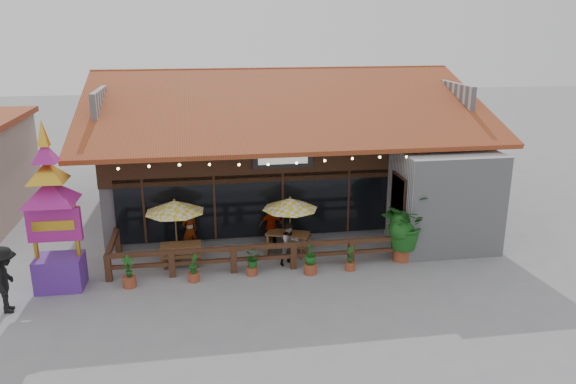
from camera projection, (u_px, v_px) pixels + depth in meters
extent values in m
plane|color=gray|center=(305.00, 261.00, 19.48)|extent=(100.00, 100.00, 0.00)
cube|color=#AEAEB3|center=(276.00, 159.00, 25.51)|extent=(14.00, 10.00, 4.00)
cube|color=#3B2013|center=(255.00, 161.00, 20.14)|extent=(11.00, 0.16, 1.60)
cube|color=black|center=(256.00, 206.00, 20.61)|extent=(10.00, 0.12, 2.40)
cube|color=#FFA872|center=(255.00, 204.00, 20.80)|extent=(9.80, 0.05, 2.20)
cube|color=#AEAEB3|center=(444.00, 199.00, 20.38)|extent=(3.50, 2.70, 3.60)
cube|color=#B0211C|center=(398.00, 197.00, 19.90)|extent=(0.06, 1.20, 1.50)
cube|color=#3B2013|center=(398.00, 197.00, 19.90)|extent=(0.04, 1.34, 1.64)
cube|color=#A64025|center=(289.00, 106.00, 21.37)|extent=(15.50, 7.05, 2.37)
cube|color=#A64025|center=(266.00, 86.00, 27.98)|extent=(15.50, 7.05, 2.37)
cube|color=#A64025|center=(276.00, 69.00, 24.35)|extent=(15.50, 0.30, 0.12)
cube|color=#AEAEB3|center=(112.00, 103.00, 23.66)|extent=(0.20, 9.00, 1.80)
cube|color=#AEAEB3|center=(427.00, 96.00, 25.81)|extent=(0.20, 9.00, 1.80)
cube|color=black|center=(283.00, 160.00, 20.18)|extent=(2.20, 0.10, 0.55)
cube|color=silver|center=(283.00, 161.00, 20.12)|extent=(1.80, 0.02, 0.25)
cube|color=#3B2013|center=(144.00, 212.00, 19.96)|extent=(0.08, 0.08, 2.40)
cube|color=#3B2013|center=(215.00, 208.00, 20.34)|extent=(0.08, 0.08, 2.40)
cube|color=#3B2013|center=(283.00, 205.00, 20.73)|extent=(0.08, 0.08, 2.40)
cube|color=#3B2013|center=(348.00, 201.00, 21.11)|extent=(0.08, 0.08, 2.40)
sphere|color=#FFE08C|center=(118.00, 169.00, 17.61)|extent=(0.09, 0.09, 0.09)
sphere|color=#FFE08C|center=(149.00, 166.00, 17.74)|extent=(0.09, 0.09, 0.09)
sphere|color=#FFE08C|center=(179.00, 165.00, 17.88)|extent=(0.09, 0.09, 0.09)
sphere|color=#FFE08C|center=(210.00, 165.00, 18.04)|extent=(0.09, 0.09, 0.09)
sphere|color=#FFE08C|center=(239.00, 165.00, 18.20)|extent=(0.09, 0.09, 0.09)
sphere|color=#FFE08C|center=(268.00, 164.00, 18.35)|extent=(0.09, 0.09, 0.09)
sphere|color=#FFE08C|center=(297.00, 163.00, 18.49)|extent=(0.09, 0.09, 0.09)
sphere|color=#FFE08C|center=(325.00, 161.00, 18.63)|extent=(0.09, 0.09, 0.09)
sphere|color=#FFE08C|center=(352.00, 158.00, 18.76)|extent=(0.09, 0.09, 0.09)
sphere|color=#FFE08C|center=(380.00, 157.00, 18.90)|extent=(0.09, 0.09, 0.09)
sphere|color=#FFE08C|center=(407.00, 157.00, 19.06)|extent=(0.09, 0.09, 0.09)
cube|color=#4B2C1A|center=(108.00, 268.00, 17.88)|extent=(0.20, 0.20, 0.90)
cube|color=#4B2C1A|center=(172.00, 264.00, 18.19)|extent=(0.20, 0.20, 0.90)
cube|color=#4B2C1A|center=(234.00, 260.00, 18.49)|extent=(0.20, 0.20, 0.90)
cube|color=#4B2C1A|center=(293.00, 256.00, 18.80)|extent=(0.20, 0.20, 0.90)
cube|color=#4B2C1A|center=(351.00, 252.00, 19.11)|extent=(0.20, 0.20, 0.90)
cube|color=#4B2C1A|center=(402.00, 249.00, 19.38)|extent=(0.20, 0.20, 0.90)
cube|color=#4B2C1A|center=(261.00, 247.00, 18.51)|extent=(9.80, 0.16, 0.14)
cube|color=#4B2C1A|center=(261.00, 258.00, 18.63)|extent=(9.80, 0.12, 0.12)
cube|color=#4B2C1A|center=(112.00, 242.00, 18.94)|extent=(0.16, 2.50, 0.14)
cube|color=#4B2C1A|center=(118.00, 240.00, 20.15)|extent=(0.20, 0.20, 0.90)
cylinder|color=brown|center=(176.00, 231.00, 19.40)|extent=(0.05, 0.05, 2.07)
cone|color=yellow|center=(175.00, 206.00, 19.14)|extent=(2.66, 2.66, 0.41)
sphere|color=brown|center=(174.00, 200.00, 19.08)|extent=(0.09, 0.09, 0.09)
cylinder|color=black|center=(178.00, 258.00, 19.70)|extent=(0.40, 0.40, 0.05)
cylinder|color=brown|center=(290.00, 227.00, 19.95)|extent=(0.05, 0.05, 1.99)
cone|color=yellow|center=(290.00, 204.00, 19.70)|extent=(2.07, 2.07, 0.39)
sphere|color=brown|center=(290.00, 198.00, 19.64)|extent=(0.09, 0.09, 0.09)
cylinder|color=black|center=(290.00, 252.00, 20.23)|extent=(0.38, 0.38, 0.05)
cube|color=brown|center=(181.00, 245.00, 19.22)|extent=(1.39, 0.66, 0.05)
cube|color=brown|center=(163.00, 255.00, 19.22)|extent=(0.08, 0.61, 0.64)
cube|color=brown|center=(199.00, 252.00, 19.41)|extent=(0.08, 0.61, 0.64)
cube|color=brown|center=(181.00, 257.00, 18.85)|extent=(1.39, 0.26, 0.04)
cube|color=brown|center=(181.00, 247.00, 19.75)|extent=(1.39, 0.26, 0.04)
cube|color=brown|center=(288.00, 233.00, 20.12)|extent=(1.66, 1.23, 0.06)
cube|color=brown|center=(270.00, 241.00, 20.37)|extent=(0.32, 0.64, 0.70)
cube|color=brown|center=(306.00, 244.00, 20.08)|extent=(0.32, 0.64, 0.70)
cube|color=brown|center=(284.00, 246.00, 19.72)|extent=(1.49, 0.82, 0.05)
cube|color=brown|center=(291.00, 236.00, 20.69)|extent=(1.49, 0.82, 0.05)
cube|color=#572894|center=(60.00, 272.00, 17.39)|extent=(1.43, 1.08, 1.05)
cube|color=#A11D7C|center=(54.00, 224.00, 16.93)|extent=(1.58, 0.25, 1.05)
cube|color=gold|center=(53.00, 226.00, 16.81)|extent=(1.23, 0.05, 0.31)
cylinder|color=gold|center=(34.00, 231.00, 16.88)|extent=(0.14, 0.14, 1.76)
cylinder|color=gold|center=(76.00, 229.00, 17.07)|extent=(0.14, 0.14, 1.76)
pyramid|color=#A11D7C|center=(48.00, 180.00, 16.52)|extent=(2.15, 2.15, 0.70)
pyramid|color=gold|center=(46.00, 161.00, 16.36)|extent=(1.52, 1.52, 0.61)
pyramid|color=#A11D7C|center=(44.00, 142.00, 16.19)|extent=(0.99, 0.99, 0.61)
pyramid|color=gold|center=(41.00, 119.00, 16.00)|extent=(0.45, 0.45, 0.79)
cylinder|color=brown|center=(402.00, 254.00, 19.52)|extent=(0.63, 0.63, 0.46)
imported|color=#195A1B|center=(404.00, 222.00, 19.18)|extent=(2.08, 2.19, 1.90)
sphere|color=#195A1B|center=(409.00, 232.00, 19.21)|extent=(0.63, 0.63, 0.63)
sphere|color=#195A1B|center=(399.00, 225.00, 19.34)|extent=(0.55, 0.55, 0.55)
imported|color=#3B2013|center=(190.00, 230.00, 20.09)|extent=(0.71, 0.63, 1.64)
imported|color=#3B2013|center=(290.00, 244.00, 19.06)|extent=(0.90, 0.84, 1.48)
imported|color=#3B2013|center=(272.00, 226.00, 20.61)|extent=(0.98, 0.58, 1.57)
imported|color=black|center=(6.00, 280.00, 15.85)|extent=(0.93, 1.37, 1.96)
cylinder|color=brown|center=(129.00, 282.00, 17.56)|extent=(0.42, 0.42, 0.34)
imported|color=#195A1B|center=(128.00, 267.00, 17.41)|extent=(0.43, 0.35, 0.70)
cylinder|color=brown|center=(194.00, 277.00, 17.95)|extent=(0.37, 0.37, 0.30)
imported|color=#195A1B|center=(193.00, 264.00, 17.82)|extent=(0.31, 0.37, 0.61)
cylinder|color=brown|center=(252.00, 271.00, 18.40)|extent=(0.35, 0.35, 0.28)
imported|color=#195A1B|center=(252.00, 259.00, 18.27)|extent=(0.69, 0.69, 0.58)
cylinder|color=brown|center=(310.00, 269.00, 18.48)|extent=(0.43, 0.43, 0.35)
imported|color=#195A1B|center=(311.00, 254.00, 18.33)|extent=(0.56, 0.56, 0.71)
cylinder|color=brown|center=(350.00, 266.00, 18.76)|extent=(0.34, 0.34, 0.27)
imported|color=#195A1B|center=(350.00, 255.00, 18.64)|extent=(0.31, 0.35, 0.56)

